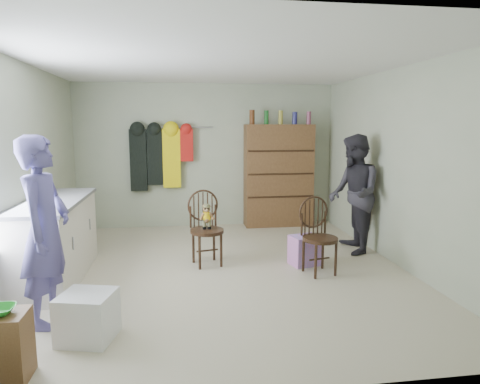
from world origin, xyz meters
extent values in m
plane|color=beige|center=(0.00, 0.00, 0.00)|extent=(5.00, 5.00, 0.00)
plane|color=#B0B698|center=(0.00, 2.50, 1.25)|extent=(4.50, 0.00, 4.50)
plane|color=#B0B698|center=(-2.25, 0.00, 1.25)|extent=(0.00, 5.00, 5.00)
plane|color=#B0B698|center=(2.25, 0.00, 1.25)|extent=(0.00, 5.00, 5.00)
plane|color=white|center=(0.00, 0.00, 2.50)|extent=(5.00, 5.00, 0.00)
cube|color=silver|center=(-1.95, 0.00, 0.45)|extent=(0.60, 1.80, 0.90)
cube|color=slate|center=(-1.95, 0.00, 0.92)|extent=(0.64, 1.86, 0.04)
cylinder|color=#99999E|center=(-1.64, -0.45, 0.54)|extent=(0.02, 0.02, 0.14)
cylinder|color=#99999E|center=(-1.64, 0.45, 0.54)|extent=(0.02, 0.02, 0.14)
cube|color=brown|center=(-1.76, -2.08, 0.25)|extent=(0.35, 0.30, 0.49)
cube|color=white|center=(-1.30, -1.55, 0.20)|extent=(0.51, 0.49, 0.40)
cylinder|color=#3D2515|center=(-0.17, 0.25, 0.45)|extent=(0.51, 0.51, 0.04)
cylinder|color=#3D2515|center=(-0.27, 0.08, 0.21)|extent=(0.03, 0.03, 0.43)
cylinder|color=#3D2515|center=(0.00, 0.15, 0.21)|extent=(0.03, 0.03, 0.43)
cylinder|color=#3D2515|center=(-0.34, 0.37, 0.21)|extent=(0.03, 0.03, 0.43)
cylinder|color=#3D2515|center=(-0.07, 0.43, 0.21)|extent=(0.03, 0.03, 0.43)
torus|color=#3D2515|center=(-0.21, 0.42, 0.75)|extent=(0.41, 0.12, 0.41)
cylinder|color=#3D2515|center=(-0.37, 0.37, 0.61)|extent=(0.03, 0.03, 0.28)
cylinder|color=#3D2515|center=(-0.04, 0.45, 0.61)|extent=(0.03, 0.03, 0.28)
cylinder|color=yellow|center=(-0.17, 0.27, 0.64)|extent=(0.10, 0.10, 0.10)
cylinder|color=#475128|center=(-0.17, 0.27, 0.54)|extent=(0.06, 0.06, 0.15)
sphere|color=#9E7042|center=(-0.17, 0.27, 0.73)|extent=(0.09, 0.09, 0.09)
cylinder|color=#475128|center=(-0.17, 0.27, 0.77)|extent=(0.08, 0.08, 0.03)
cube|color=black|center=(-0.17, 0.23, 0.74)|extent=(0.07, 0.01, 0.02)
cylinder|color=#3D2515|center=(1.15, -0.28, 0.43)|extent=(0.50, 0.50, 0.04)
cylinder|color=#3D2515|center=(1.05, -0.45, 0.21)|extent=(0.03, 0.03, 0.41)
cylinder|color=#3D2515|center=(1.32, -0.38, 0.21)|extent=(0.03, 0.03, 0.41)
cylinder|color=#3D2515|center=(0.98, -0.17, 0.21)|extent=(0.03, 0.03, 0.41)
cylinder|color=#3D2515|center=(1.25, -0.11, 0.21)|extent=(0.03, 0.03, 0.41)
torus|color=#3D2515|center=(1.11, -0.12, 0.73)|extent=(0.40, 0.12, 0.40)
cylinder|color=#3D2515|center=(0.95, -0.17, 0.59)|extent=(0.03, 0.03, 0.28)
cylinder|color=#3D2515|center=(1.28, -0.09, 0.59)|extent=(0.03, 0.03, 0.28)
cube|color=pink|center=(1.08, 0.08, 0.19)|extent=(0.42, 0.36, 0.38)
imported|color=#554E90|center=(-1.70, -1.15, 0.85)|extent=(0.47, 0.66, 1.70)
imported|color=#2D2B33|center=(1.90, 0.53, 0.83)|extent=(0.74, 0.89, 1.67)
cube|color=brown|center=(1.25, 2.30, 0.90)|extent=(1.20, 0.38, 1.80)
cube|color=#3D2515|center=(1.25, 2.11, 0.55)|extent=(1.16, 0.02, 0.03)
cube|color=#3D2515|center=(1.25, 2.11, 0.95)|extent=(1.16, 0.02, 0.03)
cube|color=#3D2515|center=(1.25, 2.11, 1.35)|extent=(1.16, 0.02, 0.03)
cylinder|color=#592D14|center=(0.75, 2.20, 1.92)|extent=(0.09, 0.09, 0.24)
cylinder|color=#19591E|center=(1.00, 2.20, 1.92)|extent=(0.08, 0.08, 0.23)
cylinder|color=#A59933|center=(1.25, 2.20, 1.92)|extent=(0.07, 0.07, 0.24)
cylinder|color=navy|center=(1.50, 2.20, 1.91)|extent=(0.08, 0.08, 0.21)
cylinder|color=#8C3F59|center=(1.75, 2.20, 1.91)|extent=(0.08, 0.08, 0.22)
cylinder|color=#99999E|center=(-0.40, 2.44, 1.75)|extent=(1.00, 0.02, 0.02)
cube|color=black|center=(-1.18, 2.38, 1.19)|extent=(0.28, 0.10, 1.05)
cube|color=black|center=(-0.90, 2.38, 1.25)|extent=(0.26, 0.10, 0.95)
cube|color=yellow|center=(-0.62, 2.38, 1.22)|extent=(0.30, 0.10, 1.00)
cube|color=red|center=(-0.36, 2.38, 1.44)|extent=(0.22, 0.10, 0.55)
camera|label=1|loc=(-0.52, -5.07, 1.78)|focal=32.00mm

